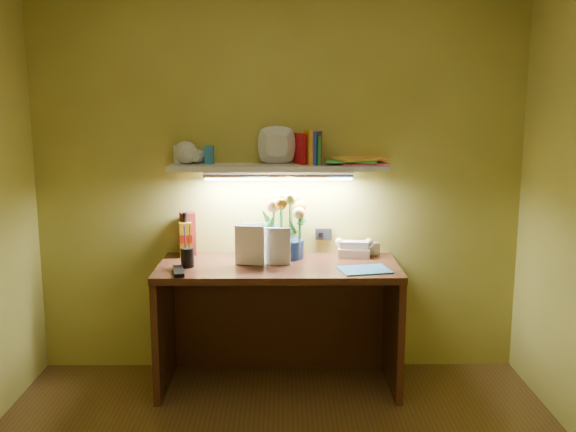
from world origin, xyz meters
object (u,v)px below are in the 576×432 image
Objects in this scene: desk_clock at (373,249)px; whisky_bottle at (185,235)px; desk at (279,326)px; flower_bouquet at (285,226)px; telephone at (354,247)px.

whisky_bottle is at bearing 170.57° from desk_clock.
desk is 18.78× the size of desk_clock.
flower_bouquet is (0.04, 0.17, 0.57)m from desk.
whisky_bottle is (-1.15, -0.05, 0.10)m from desk_clock.
desk is 0.79m from whisky_bottle.
desk_clock is 1.16m from whisky_bottle.
whisky_bottle is at bearing 177.87° from flower_bouquet.
telephone is at bearing 2.97° from flower_bouquet.
desk is 0.60m from flower_bouquet.
desk_clock is at bearing 26.11° from telephone.
flower_bouquet is 1.43× the size of whisky_bottle.
desk is 7.38× the size of telephone.
flower_bouquet reaches higher than desk.
flower_bouquet is at bearing 175.59° from desk_clock.
desk_clock is at bearing 7.41° from flower_bouquet.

